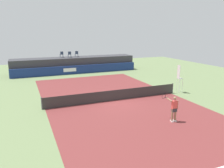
# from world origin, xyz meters

# --- Properties ---
(ground_plane) EXTENTS (48.00, 48.00, 0.00)m
(ground_plane) POSITION_xyz_m (0.00, 3.00, 0.00)
(ground_plane) COLOR #6B7F51
(court_inner) EXTENTS (12.00, 22.00, 0.00)m
(court_inner) POSITION_xyz_m (0.00, 0.00, 0.00)
(court_inner) COLOR maroon
(court_inner) RESTS_ON ground
(sponsor_wall) EXTENTS (18.00, 0.22, 1.20)m
(sponsor_wall) POSITION_xyz_m (-0.00, 13.50, 0.60)
(sponsor_wall) COLOR navy
(sponsor_wall) RESTS_ON ground
(spectator_platform) EXTENTS (18.00, 2.80, 2.20)m
(spectator_platform) POSITION_xyz_m (0.00, 15.30, 1.10)
(spectator_platform) COLOR #38383D
(spectator_platform) RESTS_ON ground
(spectator_chair_far_left) EXTENTS (0.48, 0.48, 0.89)m
(spectator_chair_far_left) POSITION_xyz_m (-1.85, 15.49, 2.69)
(spectator_chair_far_left) COLOR #2D3D56
(spectator_chair_far_left) RESTS_ON spectator_platform
(spectator_chair_left) EXTENTS (0.47, 0.47, 0.89)m
(spectator_chair_left) POSITION_xyz_m (-0.78, 15.07, 2.69)
(spectator_chair_left) COLOR #2D3D56
(spectator_chair_left) RESTS_ON spectator_platform
(spectator_chair_center) EXTENTS (0.48, 0.48, 0.89)m
(spectator_chair_center) POSITION_xyz_m (0.36, 15.43, 2.69)
(spectator_chair_center) COLOR #2D3D56
(spectator_chair_center) RESTS_ON spectator_platform
(umpire_chair) EXTENTS (0.47, 0.47, 2.76)m
(umpire_chair) POSITION_xyz_m (6.93, 0.01, 1.59)
(umpire_chair) COLOR white
(umpire_chair) RESTS_ON ground
(tennis_net) EXTENTS (12.40, 0.02, 0.95)m
(tennis_net) POSITION_xyz_m (0.00, 0.00, 0.47)
(tennis_net) COLOR #2D2D2D
(tennis_net) RESTS_ON ground
(net_post_near) EXTENTS (0.10, 0.10, 1.00)m
(net_post_near) POSITION_xyz_m (-6.20, 0.00, 0.50)
(net_post_near) COLOR #4C4C51
(net_post_near) RESTS_ON ground
(net_post_far) EXTENTS (0.10, 0.10, 1.00)m
(net_post_far) POSITION_xyz_m (6.20, 0.00, 0.50)
(net_post_far) COLOR #4C4C51
(net_post_far) RESTS_ON ground
(tennis_player) EXTENTS (0.63, 1.15, 1.77)m
(tennis_player) POSITION_xyz_m (1.84, -5.82, 0.96)
(tennis_player) COLOR white
(tennis_player) RESTS_ON court_inner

